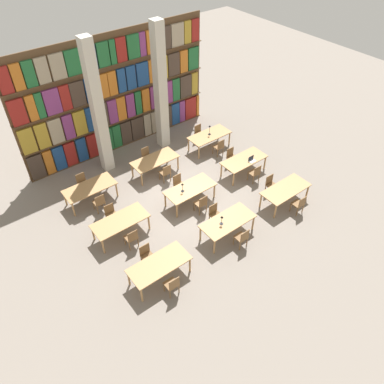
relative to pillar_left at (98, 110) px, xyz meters
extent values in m
plane|color=gray|center=(1.56, -4.12, -3.00)|extent=(40.00, 40.00, 0.00)
cube|color=brown|center=(1.56, 1.25, -0.25)|extent=(9.56, 0.06, 5.50)
cube|color=brown|center=(1.56, 1.25, -2.99)|extent=(9.56, 0.35, 0.03)
cube|color=#47382D|center=(-2.81, 1.22, -2.37)|extent=(0.62, 0.20, 1.20)
cube|color=orange|center=(-2.24, 1.22, -2.37)|extent=(0.38, 0.20, 1.20)
cube|color=navy|center=(-1.75, 1.22, -2.37)|extent=(0.49, 0.20, 1.20)
cube|color=maroon|center=(-1.22, 1.22, -2.37)|extent=(0.51, 0.20, 1.20)
cube|color=navy|center=(-0.66, 1.22, -2.37)|extent=(0.46, 0.20, 1.20)
cube|color=maroon|center=(-0.10, 1.22, -2.37)|extent=(0.50, 0.20, 1.20)
cube|color=#236B38|center=(0.44, 1.22, -2.37)|extent=(0.41, 0.20, 1.20)
cube|color=#236B38|center=(0.83, 1.22, -2.37)|extent=(0.27, 0.20, 1.20)
cube|color=#236B38|center=(1.20, 1.22, -2.37)|extent=(0.41, 0.20, 1.20)
cube|color=#47382D|center=(1.71, 1.22, -2.37)|extent=(0.56, 0.20, 1.20)
cube|color=#47382D|center=(2.37, 1.22, -2.37)|extent=(0.68, 0.20, 1.20)
cube|color=tan|center=(2.95, 1.22, -2.37)|extent=(0.39, 0.20, 1.20)
cube|color=tan|center=(3.42, 1.22, -2.37)|extent=(0.43, 0.20, 1.20)
cube|color=navy|center=(3.87, 1.22, -2.37)|extent=(0.31, 0.20, 1.20)
cube|color=#47382D|center=(4.27, 1.22, -2.37)|extent=(0.38, 0.20, 1.20)
cube|color=navy|center=(4.72, 1.22, -2.37)|extent=(0.49, 0.20, 1.20)
cube|color=#84387A|center=(5.16, 1.22, -2.37)|extent=(0.33, 0.20, 1.20)
cube|color=maroon|center=(5.73, 1.22, -2.37)|extent=(0.70, 0.20, 1.20)
cube|color=orange|center=(6.22, 1.22, -2.37)|extent=(0.16, 0.20, 1.20)
cube|color=brown|center=(1.56, 1.25, -1.61)|extent=(9.56, 0.35, 0.03)
cube|color=#B7932D|center=(-2.82, 1.22, -1.01)|extent=(0.60, 0.20, 1.17)
cube|color=#B7932D|center=(-2.18, 1.22, -1.01)|extent=(0.51, 0.20, 1.17)
cube|color=tan|center=(-1.58, 1.22, -1.01)|extent=(0.56, 0.20, 1.17)
cube|color=#84387A|center=(-1.01, 1.22, -1.01)|extent=(0.44, 0.20, 1.17)
cube|color=#B7932D|center=(-0.46, 1.22, -1.01)|extent=(0.55, 0.20, 1.17)
cube|color=navy|center=(0.11, 1.22, -1.01)|extent=(0.52, 0.20, 1.17)
cube|color=#47382D|center=(0.66, 1.22, -1.01)|extent=(0.52, 0.20, 1.17)
cube|color=#84387A|center=(1.17, 1.22, -1.01)|extent=(0.44, 0.20, 1.17)
cube|color=orange|center=(1.63, 1.22, -1.01)|extent=(0.44, 0.20, 1.17)
cube|color=#84387A|center=(2.13, 1.22, -1.01)|extent=(0.42, 0.20, 1.17)
cube|color=#236B38|center=(2.56, 1.22, -1.01)|extent=(0.32, 0.20, 1.17)
cube|color=orange|center=(2.99, 1.22, -1.01)|extent=(0.40, 0.20, 1.17)
cube|color=#84387A|center=(3.59, 1.22, -1.01)|extent=(0.65, 0.20, 1.17)
cube|color=#84387A|center=(4.25, 1.22, -1.01)|extent=(0.62, 0.20, 1.17)
cube|color=#236B38|center=(4.80, 1.22, -1.01)|extent=(0.43, 0.20, 1.17)
cube|color=#47382D|center=(5.42, 1.22, -1.01)|extent=(0.70, 0.20, 1.17)
cube|color=#B7932D|center=(5.99, 1.22, -1.01)|extent=(0.38, 0.20, 1.17)
cube|color=brown|center=(1.56, 1.25, -0.24)|extent=(9.56, 0.35, 0.03)
cube|color=maroon|center=(-2.81, 1.22, 0.33)|extent=(0.62, 0.20, 1.10)
cube|color=orange|center=(-2.26, 1.22, 0.33)|extent=(0.35, 0.20, 1.10)
cube|color=#236B38|center=(-1.92, 1.22, 0.33)|extent=(0.29, 0.20, 1.10)
cube|color=#84387A|center=(-1.40, 1.22, 0.33)|extent=(0.66, 0.20, 1.10)
cube|color=maroon|center=(-0.83, 1.22, 0.33)|extent=(0.43, 0.20, 1.10)
cube|color=#47382D|center=(-0.29, 1.22, 0.33)|extent=(0.62, 0.20, 1.10)
cube|color=navy|center=(0.41, 1.22, 0.33)|extent=(0.67, 0.20, 1.10)
cube|color=orange|center=(0.97, 1.22, 0.33)|extent=(0.34, 0.20, 1.10)
cube|color=orange|center=(1.37, 1.22, 0.33)|extent=(0.40, 0.20, 1.10)
cube|color=navy|center=(1.83, 1.22, 0.33)|extent=(0.38, 0.20, 1.10)
cube|color=navy|center=(2.33, 1.22, 0.33)|extent=(0.46, 0.20, 1.10)
cube|color=navy|center=(2.94, 1.22, 0.33)|extent=(0.61, 0.20, 1.10)
cube|color=orange|center=(3.63, 1.22, 0.33)|extent=(0.70, 0.20, 1.10)
cube|color=#B7932D|center=(4.18, 1.22, 0.33)|extent=(0.30, 0.20, 1.10)
cube|color=#47382D|center=(4.72, 1.22, 0.33)|extent=(0.65, 0.20, 1.10)
cube|color=orange|center=(5.32, 1.22, 0.33)|extent=(0.45, 0.20, 1.10)
cube|color=#236B38|center=(5.91, 1.22, 0.33)|extent=(0.61, 0.20, 1.10)
cube|color=brown|center=(1.56, 1.25, 1.14)|extent=(9.56, 0.35, 0.03)
cube|color=maroon|center=(-2.89, 1.22, 1.68)|extent=(0.46, 0.20, 1.04)
cube|color=orange|center=(-2.41, 1.22, 1.68)|extent=(0.39, 0.20, 1.04)
cube|color=#236B38|center=(-1.96, 1.22, 1.68)|extent=(0.43, 0.20, 1.04)
cube|color=tan|center=(-1.45, 1.22, 1.68)|extent=(0.49, 0.20, 1.04)
cube|color=tan|center=(-0.83, 1.22, 1.68)|extent=(0.58, 0.20, 1.04)
cube|color=#236B38|center=(-0.19, 1.22, 1.68)|extent=(0.61, 0.20, 1.04)
cube|color=navy|center=(0.49, 1.22, 1.68)|extent=(0.67, 0.20, 1.04)
cube|color=#236B38|center=(1.15, 1.22, 1.68)|extent=(0.52, 0.20, 1.04)
cube|color=#236B38|center=(1.60, 1.22, 1.68)|extent=(0.26, 0.20, 1.04)
cube|color=maroon|center=(2.00, 1.22, 1.68)|extent=(0.48, 0.20, 1.04)
cube|color=#236B38|center=(2.61, 1.22, 1.68)|extent=(0.59, 0.20, 1.04)
cube|color=#84387A|center=(3.08, 1.22, 1.68)|extent=(0.30, 0.20, 1.04)
cube|color=orange|center=(3.61, 1.22, 1.68)|extent=(0.65, 0.20, 1.04)
cube|color=#47382D|center=(4.30, 1.22, 1.68)|extent=(0.60, 0.20, 1.04)
cube|color=tan|center=(4.98, 1.22, 1.68)|extent=(0.70, 0.20, 1.04)
cube|color=#B7932D|center=(5.57, 1.22, 1.68)|extent=(0.39, 0.20, 1.04)
cube|color=maroon|center=(6.02, 1.22, 1.68)|extent=(0.43, 0.20, 1.04)
cube|color=beige|center=(0.00, 0.00, 0.00)|extent=(0.47, 0.47, 6.00)
cube|color=beige|center=(3.13, 0.00, 0.00)|extent=(0.47, 0.47, 6.00)
cube|color=tan|center=(-1.54, -6.60, -2.27)|extent=(2.11, 0.96, 0.04)
cylinder|color=tan|center=(-2.51, -7.01, -2.65)|extent=(0.07, 0.07, 0.71)
cylinder|color=tan|center=(-0.57, -7.01, -2.65)|extent=(0.07, 0.07, 0.71)
cylinder|color=tan|center=(-2.51, -6.20, -2.65)|extent=(0.07, 0.07, 0.71)
cylinder|color=tan|center=(-0.57, -6.20, -2.65)|extent=(0.07, 0.07, 0.71)
cylinder|color=brown|center=(-1.74, -7.14, -2.79)|extent=(0.04, 0.04, 0.42)
cylinder|color=brown|center=(-1.38, -7.14, -2.79)|extent=(0.04, 0.04, 0.42)
cylinder|color=brown|center=(-1.74, -7.48, -2.79)|extent=(0.04, 0.04, 0.42)
cylinder|color=brown|center=(-1.38, -7.48, -2.79)|extent=(0.04, 0.04, 0.42)
cube|color=brown|center=(-1.56, -7.31, -2.56)|extent=(0.42, 0.40, 0.04)
cube|color=brown|center=(-1.56, -7.49, -2.33)|extent=(0.40, 0.03, 0.42)
cylinder|color=brown|center=(-1.38, -6.07, -2.79)|extent=(0.04, 0.04, 0.42)
cylinder|color=brown|center=(-1.74, -6.07, -2.79)|extent=(0.04, 0.04, 0.42)
cylinder|color=brown|center=(-1.38, -5.73, -2.79)|extent=(0.04, 0.04, 0.42)
cylinder|color=brown|center=(-1.74, -5.73, -2.79)|extent=(0.04, 0.04, 0.42)
cube|color=brown|center=(-1.56, -5.90, -2.56)|extent=(0.42, 0.40, 0.04)
cube|color=brown|center=(-1.56, -5.72, -2.33)|extent=(0.40, 0.03, 0.42)
cube|color=tan|center=(1.59, -6.51, -2.27)|extent=(2.11, 0.96, 0.04)
cylinder|color=tan|center=(0.62, -6.91, -2.65)|extent=(0.07, 0.07, 0.71)
cylinder|color=tan|center=(2.56, -6.91, -2.65)|extent=(0.07, 0.07, 0.71)
cylinder|color=tan|center=(0.62, -6.11, -2.65)|extent=(0.07, 0.07, 0.71)
cylinder|color=tan|center=(2.56, -6.11, -2.65)|extent=(0.07, 0.07, 0.71)
cylinder|color=brown|center=(1.44, -7.04, -2.79)|extent=(0.04, 0.04, 0.42)
cylinder|color=brown|center=(1.80, -7.04, -2.79)|extent=(0.04, 0.04, 0.42)
cylinder|color=brown|center=(1.44, -7.38, -2.79)|extent=(0.04, 0.04, 0.42)
cylinder|color=brown|center=(1.80, -7.38, -2.79)|extent=(0.04, 0.04, 0.42)
cube|color=brown|center=(1.62, -7.21, -2.56)|extent=(0.42, 0.40, 0.04)
cube|color=brown|center=(1.62, -7.40, -2.33)|extent=(0.40, 0.03, 0.42)
cylinder|color=brown|center=(1.80, -5.98, -2.79)|extent=(0.04, 0.04, 0.42)
cylinder|color=brown|center=(1.44, -5.98, -2.79)|extent=(0.04, 0.04, 0.42)
cylinder|color=brown|center=(1.80, -5.64, -2.79)|extent=(0.04, 0.04, 0.42)
cylinder|color=brown|center=(1.44, -5.64, -2.79)|extent=(0.04, 0.04, 0.42)
cube|color=brown|center=(1.62, -5.81, -2.56)|extent=(0.42, 0.40, 0.04)
cube|color=brown|center=(1.62, -5.62, -2.33)|extent=(0.40, 0.03, 0.42)
cylinder|color=black|center=(1.30, -6.48, -2.24)|extent=(0.14, 0.14, 0.01)
cylinder|color=black|center=(1.30, -6.48, -2.08)|extent=(0.02, 0.02, 0.31)
cone|color=black|center=(1.30, -6.48, -1.89)|extent=(0.11, 0.11, 0.07)
cube|color=tan|center=(4.66, -6.61, -2.27)|extent=(2.11, 0.96, 0.04)
cylinder|color=tan|center=(3.69, -7.01, -2.65)|extent=(0.07, 0.07, 0.71)
cylinder|color=tan|center=(5.63, -7.01, -2.65)|extent=(0.07, 0.07, 0.71)
cylinder|color=tan|center=(3.69, -6.21, -2.65)|extent=(0.07, 0.07, 0.71)
cylinder|color=tan|center=(5.63, -6.21, -2.65)|extent=(0.07, 0.07, 0.71)
cylinder|color=brown|center=(4.47, -7.14, -2.79)|extent=(0.04, 0.04, 0.42)
cylinder|color=brown|center=(4.83, -7.14, -2.79)|extent=(0.04, 0.04, 0.42)
cylinder|color=brown|center=(4.47, -7.48, -2.79)|extent=(0.04, 0.04, 0.42)
cylinder|color=brown|center=(4.83, -7.48, -2.79)|extent=(0.04, 0.04, 0.42)
cube|color=brown|center=(4.65, -7.31, -2.56)|extent=(0.42, 0.40, 0.04)
cube|color=brown|center=(4.65, -7.50, -2.33)|extent=(0.40, 0.03, 0.42)
cylinder|color=brown|center=(4.83, -6.08, -2.79)|extent=(0.04, 0.04, 0.42)
cylinder|color=brown|center=(4.47, -6.08, -2.79)|extent=(0.04, 0.04, 0.42)
cylinder|color=brown|center=(4.83, -5.74, -2.79)|extent=(0.04, 0.04, 0.42)
cylinder|color=brown|center=(4.47, -5.74, -2.79)|extent=(0.04, 0.04, 0.42)
cube|color=brown|center=(4.65, -5.91, -2.56)|extent=(0.42, 0.40, 0.04)
cube|color=brown|center=(4.65, -5.72, -2.33)|extent=(0.40, 0.03, 0.42)
cube|color=tan|center=(-1.57, -4.06, -2.27)|extent=(2.11, 0.96, 0.04)
cylinder|color=tan|center=(-2.54, -4.46, -2.65)|extent=(0.07, 0.07, 0.71)
cylinder|color=tan|center=(-0.60, -4.46, -2.65)|extent=(0.07, 0.07, 0.71)
cylinder|color=tan|center=(-2.54, -3.65, -2.65)|extent=(0.07, 0.07, 0.71)
cylinder|color=tan|center=(-0.60, -3.65, -2.65)|extent=(0.07, 0.07, 0.71)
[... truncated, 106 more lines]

